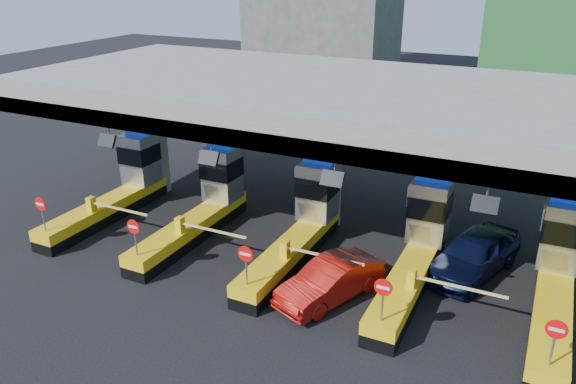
% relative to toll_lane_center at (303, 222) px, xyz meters
% --- Properties ---
extents(ground, '(120.00, 120.00, 0.00)m').
position_rel_toll_lane_center_xyz_m(ground, '(-0.00, -0.28, -1.40)').
color(ground, black).
rests_on(ground, ground).
extents(toll_canopy, '(28.00, 12.09, 7.00)m').
position_rel_toll_lane_center_xyz_m(toll_canopy, '(-0.00, 2.59, 4.74)').
color(toll_canopy, slate).
rests_on(toll_canopy, ground).
extents(toll_lane_far_left, '(4.43, 8.00, 4.16)m').
position_rel_toll_lane_center_xyz_m(toll_lane_far_left, '(-10.00, 0.00, 0.00)').
color(toll_lane_far_left, black).
rests_on(toll_lane_far_left, ground).
extents(toll_lane_left, '(4.43, 8.00, 4.16)m').
position_rel_toll_lane_center_xyz_m(toll_lane_left, '(-5.00, 0.00, 0.00)').
color(toll_lane_left, black).
rests_on(toll_lane_left, ground).
extents(toll_lane_center, '(4.43, 8.00, 4.16)m').
position_rel_toll_lane_center_xyz_m(toll_lane_center, '(0.00, 0.00, 0.00)').
color(toll_lane_center, black).
rests_on(toll_lane_center, ground).
extents(toll_lane_right, '(4.43, 8.00, 4.16)m').
position_rel_toll_lane_center_xyz_m(toll_lane_right, '(5.00, 0.00, 0.00)').
color(toll_lane_right, black).
rests_on(toll_lane_right, ground).
extents(toll_lane_far_right, '(4.43, 8.00, 4.16)m').
position_rel_toll_lane_center_xyz_m(toll_lane_far_right, '(10.00, 0.00, 0.00)').
color(toll_lane_far_right, black).
rests_on(toll_lane_far_right, ground).
extents(van, '(3.62, 5.62, 1.78)m').
position_rel_toll_lane_center_xyz_m(van, '(6.96, 1.26, -0.51)').
color(van, black).
rests_on(van, ground).
extents(red_car, '(3.20, 4.83, 1.50)m').
position_rel_toll_lane_center_xyz_m(red_car, '(2.48, -2.97, -0.64)').
color(red_car, maroon).
rests_on(red_car, ground).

